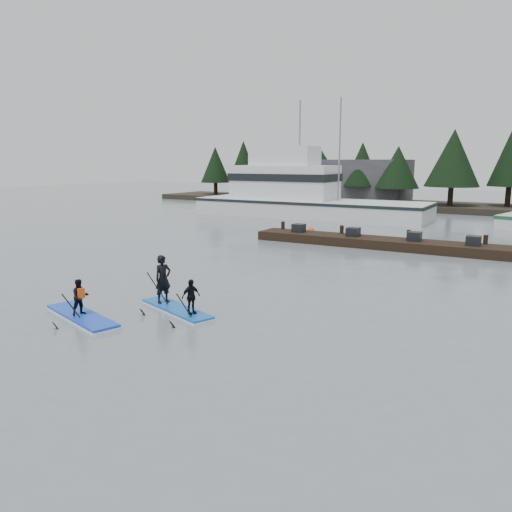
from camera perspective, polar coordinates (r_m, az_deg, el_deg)
The scene contains 10 objects.
ground at distance 15.64m, azimuth -12.01°, elevation -7.45°, with size 160.00×160.00×0.00m, color slate.
far_shore at distance 53.74m, azimuth 21.20°, elevation 5.23°, with size 70.00×8.00×0.60m, color #2D281E.
treeline at distance 53.77m, azimuth 21.18°, elevation 4.91°, with size 60.00×4.00×8.00m, color black, non-canonical shape.
waterfront_building at distance 59.81m, azimuth 8.39°, elevation 8.44°, with size 18.00×6.00×5.00m, color #4C4C51.
fishing_boat_large at distance 44.56m, azimuth 5.34°, elevation 5.65°, with size 20.70×6.60×11.23m.
floating_dock at distance 29.15m, azimuth 14.72°, elevation 1.41°, with size 15.62×2.08×0.52m, color black.
buoy_a at distance 43.54m, azimuth 1.97°, elevation 4.41°, with size 0.61×0.61×0.61m, color #FF4E0C.
buoy_b at distance 34.45m, azimuth 6.28°, elevation 2.66°, with size 0.51×0.51×0.51m, color #FF4E0C.
paddleboard_solo at distance 16.52m, azimuth -19.37°, elevation -5.65°, with size 3.61×1.72×1.75m.
paddleboard_duo at distance 16.61m, azimuth -9.40°, elevation -4.20°, with size 3.35×1.79×2.26m.
Camera 1 is at (10.53, -10.51, 4.83)m, focal length 35.00 mm.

